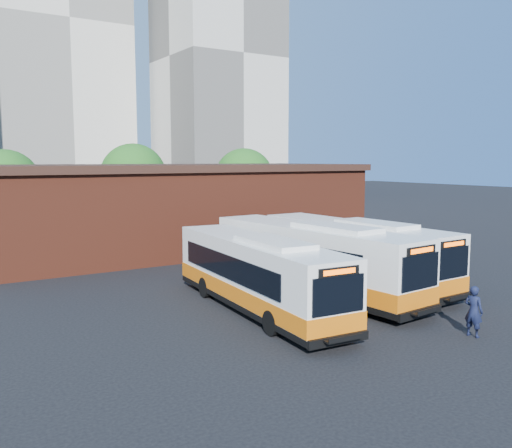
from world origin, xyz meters
TOP-DOWN VIEW (x-y plane):
  - ground at (0.00, 0.00)m, footprint 220.00×220.00m
  - bus_midwest at (-3.86, 2.14)m, footprint 3.55×12.70m
  - bus_mideast at (0.17, 3.25)m, footprint 3.78×13.57m
  - bus_east at (3.49, 3.83)m, footprint 3.08×13.10m
  - transit_worker at (1.16, -5.36)m, footprint 0.58×0.79m
  - depot_building at (0.00, 20.00)m, footprint 28.60×12.60m
  - tree_west at (-10.00, 32.00)m, footprint 6.00×6.00m
  - tree_mid at (2.00, 34.00)m, footprint 6.56×6.56m
  - tree_east at (13.00, 31.00)m, footprint 6.24×6.24m
  - tower_center at (7.00, 86.00)m, footprint 22.00×20.00m
  - tower_right at (30.00, 68.00)m, footprint 18.00×18.00m

SIDE VIEW (x-z plane):
  - ground at x=0.00m, z-range 0.00..0.00m
  - transit_worker at x=1.16m, z-range 0.00..1.98m
  - bus_midwest at x=-3.86m, z-range -0.16..3.26m
  - bus_east at x=3.49m, z-range -0.16..3.38m
  - bus_mideast at x=0.17m, z-range -0.17..3.49m
  - depot_building at x=0.00m, z-range 0.06..6.46m
  - tree_west at x=-10.00m, z-range 0.82..8.47m
  - tree_east at x=13.00m, z-range 0.85..8.81m
  - tree_mid at x=2.00m, z-range 0.90..9.26m
  - tower_right at x=30.00m, z-range -0.26..48.94m
  - tower_center at x=7.00m, z-range -0.26..60.94m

